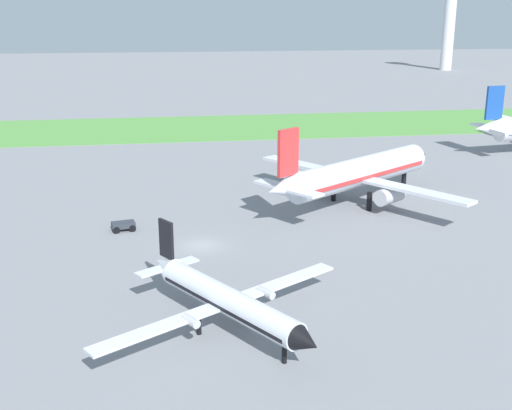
{
  "coord_description": "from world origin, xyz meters",
  "views": [
    {
      "loc": [
        -3.69,
        -60.04,
        22.54
      ],
      "look_at": [
        5.92,
        3.17,
        3.0
      ],
      "focal_mm": 45.2,
      "sensor_mm": 36.0,
      "label": 1
    }
  ],
  "objects_px": {
    "airplane_foreground_turboprop": "(225,299)",
    "control_tower": "(450,17)",
    "baggage_cart_near_gate": "(123,225)",
    "airplane_midfield_jet": "(357,173)"
  },
  "relations": [
    {
      "from": "airplane_foreground_turboprop",
      "to": "control_tower",
      "type": "distance_m",
      "value": 222.04
    },
    {
      "from": "baggage_cart_near_gate",
      "to": "control_tower",
      "type": "relative_size",
      "value": 0.08
    },
    {
      "from": "airplane_foreground_turboprop",
      "to": "baggage_cart_near_gate",
      "type": "height_order",
      "value": "airplane_foreground_turboprop"
    },
    {
      "from": "airplane_midfield_jet",
      "to": "control_tower",
      "type": "distance_m",
      "value": 187.49
    },
    {
      "from": "control_tower",
      "to": "baggage_cart_near_gate",
      "type": "bearing_deg",
      "value": -123.57
    },
    {
      "from": "airplane_midfield_jet",
      "to": "airplane_foreground_turboprop",
      "type": "xyz_separation_m",
      "value": [
        -18.85,
        -29.1,
        -1.44
      ]
    },
    {
      "from": "airplane_midfield_jet",
      "to": "baggage_cart_near_gate",
      "type": "distance_m",
      "value": 28.01
    },
    {
      "from": "airplane_midfield_jet",
      "to": "airplane_foreground_turboprop",
      "type": "relative_size",
      "value": 1.37
    },
    {
      "from": "airplane_midfield_jet",
      "to": "control_tower",
      "type": "bearing_deg",
      "value": 27.7
    },
    {
      "from": "airplane_midfield_jet",
      "to": "control_tower",
      "type": "height_order",
      "value": "control_tower"
    }
  ]
}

